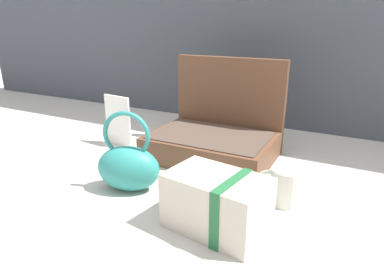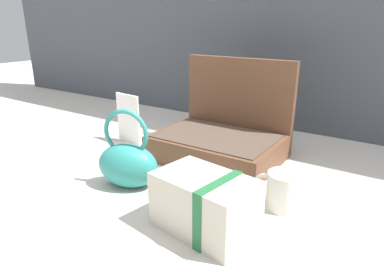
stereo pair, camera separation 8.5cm
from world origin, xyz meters
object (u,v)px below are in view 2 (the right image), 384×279
teal_pouch_handbag (128,163)px  coffee_mug (284,190)px  cream_toiletry_bag (206,204)px  open_suitcase (222,135)px  info_card_left (128,119)px

teal_pouch_handbag → coffee_mug: teal_pouch_handbag is taller
cream_toiletry_bag → open_suitcase: bearing=114.2°
teal_pouch_handbag → info_card_left: 0.33m
info_card_left → open_suitcase: bearing=18.8°
cream_toiletry_bag → info_card_left: size_ratio=1.25×
open_suitcase → teal_pouch_handbag: open_suitcase is taller
teal_pouch_handbag → info_card_left: teal_pouch_handbag is taller
cream_toiletry_bag → coffee_mug: bearing=59.9°
coffee_mug → cream_toiletry_bag: bearing=-120.1°
coffee_mug → info_card_left: 0.60m
open_suitcase → cream_toiletry_bag: open_suitcase is taller
open_suitcase → cream_toiletry_bag: (0.16, -0.36, -0.01)m
open_suitcase → teal_pouch_handbag: (-0.10, -0.31, -0.00)m
info_card_left → teal_pouch_handbag: bearing=-39.8°
open_suitcase → teal_pouch_handbag: 0.32m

